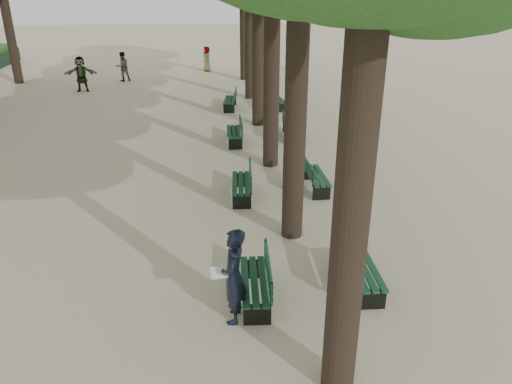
{
  "coord_description": "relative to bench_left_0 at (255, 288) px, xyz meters",
  "views": [
    {
      "loc": [
        -0.28,
        -7.95,
        6.04
      ],
      "look_at": [
        0.6,
        3.0,
        1.2
      ],
      "focal_mm": 35.0,
      "sensor_mm": 36.0,
      "label": 1
    }
  ],
  "objects": [
    {
      "name": "bench_right_0",
      "position": [
        2.27,
        0.3,
        0.0
      ],
      "size": [
        0.58,
        1.8,
        0.92
      ],
      "color": "black",
      "rests_on": "ground"
    },
    {
      "name": "bench_right_3",
      "position": [
        2.27,
        15.36,
        0.0
      ],
      "size": [
        0.79,
        1.86,
        0.92
      ],
      "color": "black",
      "rests_on": "ground"
    },
    {
      "name": "pedestrian_a",
      "position": [
        -6.21,
        22.72,
        0.59
      ],
      "size": [
        0.9,
        0.68,
        1.72
      ],
      "primitive_type": "imported",
      "rotation": [
        0.0,
        0.0,
        3.6
      ],
      "color": "#262628",
      "rests_on": "ground"
    },
    {
      "name": "bench_left_1",
      "position": [
        -0.0,
        5.02,
        0.0
      ],
      "size": [
        0.65,
        1.82,
        0.92
      ],
      "color": "black",
      "rests_on": "ground"
    },
    {
      "name": "pedestrian_b",
      "position": [
        3.36,
        26.77,
        0.49
      ],
      "size": [
        1.02,
        0.42,
        1.53
      ],
      "primitive_type": "imported",
      "rotation": [
        0.0,
        0.0,
        3.02
      ],
      "color": "#262628",
      "rests_on": "ground"
    },
    {
      "name": "bench_left_3",
      "position": [
        -0.0,
        15.4,
        0.0
      ],
      "size": [
        0.74,
        1.85,
        0.92
      ],
      "color": "black",
      "rests_on": "ground"
    },
    {
      "name": "pedestrian_e",
      "position": [
        -8.01,
        20.0,
        0.67
      ],
      "size": [
        1.78,
        0.51,
        1.89
      ],
      "primitive_type": "imported",
      "rotation": [
        0.0,
        0.0,
        0.08
      ],
      "color": "#262628",
      "rests_on": "ground"
    },
    {
      "name": "bench_right_1",
      "position": [
        2.27,
        5.44,
        0.0
      ],
      "size": [
        0.64,
        1.82,
        0.92
      ],
      "color": "black",
      "rests_on": "ground"
    },
    {
      "name": "bench_left_2",
      "position": [
        0.0,
        10.13,
        0.0
      ],
      "size": [
        0.58,
        1.8,
        0.92
      ],
      "color": "black",
      "rests_on": "ground"
    },
    {
      "name": "ground",
      "position": [
        -0.37,
        -0.35,
        -0.27
      ],
      "size": [
        120.0,
        120.0,
        0.0
      ],
      "primitive_type": "plane",
      "color": "#C4B594",
      "rests_on": "ground"
    },
    {
      "name": "pedestrian_c",
      "position": [
        4.62,
        25.47,
        0.64
      ],
      "size": [
        1.09,
        0.91,
        1.83
      ],
      "primitive_type": "imported",
      "rotation": [
        0.0,
        0.0,
        5.68
      ],
      "color": "#262628",
      "rests_on": "ground"
    },
    {
      "name": "bench_left_0",
      "position": [
        0.0,
        0.0,
        0.0
      ],
      "size": [
        0.62,
        1.82,
        0.92
      ],
      "color": "black",
      "rests_on": "ground"
    },
    {
      "name": "pedestrian_d",
      "position": [
        -1.18,
        25.64,
        0.53
      ],
      "size": [
        0.5,
        0.84,
        1.61
      ],
      "primitive_type": "imported",
      "rotation": [
        0.0,
        0.0,
        4.96
      ],
      "color": "#262628",
      "rests_on": "ground"
    },
    {
      "name": "bench_right_2",
      "position": [
        2.27,
        10.59,
        0.0
      ],
      "size": [
        0.66,
        1.83,
        0.92
      ],
      "color": "black",
      "rests_on": "ground"
    },
    {
      "name": "man_with_map",
      "position": [
        -0.44,
        -0.57,
        0.68
      ],
      "size": [
        0.68,
        0.81,
        1.9
      ],
      "color": "black",
      "rests_on": "ground"
    }
  ]
}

